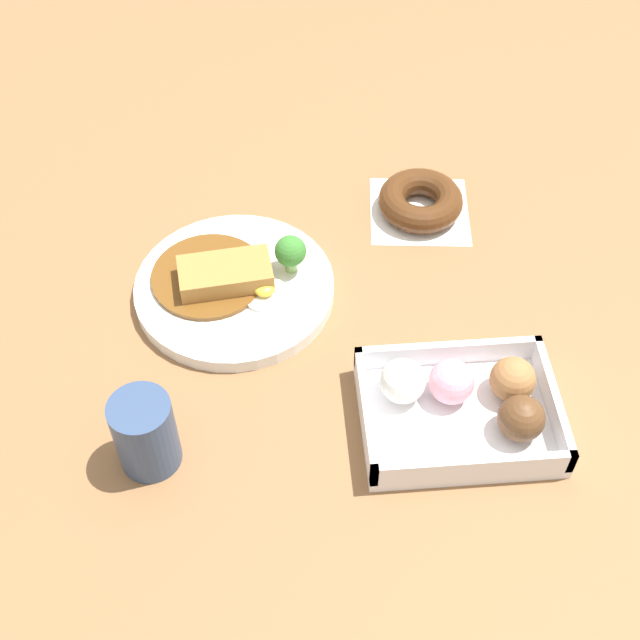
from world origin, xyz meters
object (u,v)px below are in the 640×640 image
at_px(coffee_mug, 145,433).
at_px(chocolate_ring_donut, 420,201).
at_px(curry_plate, 234,285).
at_px(donut_box, 464,404).

bearing_deg(coffee_mug, chocolate_ring_donut, -133.87).
distance_m(curry_plate, chocolate_ring_donut, 0.27).
bearing_deg(chocolate_ring_donut, curry_plate, 27.01).
bearing_deg(chocolate_ring_donut, donut_box, 89.35).
height_order(curry_plate, coffee_mug, coffee_mug).
bearing_deg(donut_box, chocolate_ring_donut, -90.65).
distance_m(chocolate_ring_donut, coffee_mug, 0.48).
distance_m(curry_plate, coffee_mug, 0.24).
bearing_deg(donut_box, coffee_mug, 4.35).
bearing_deg(curry_plate, donut_box, 140.53).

